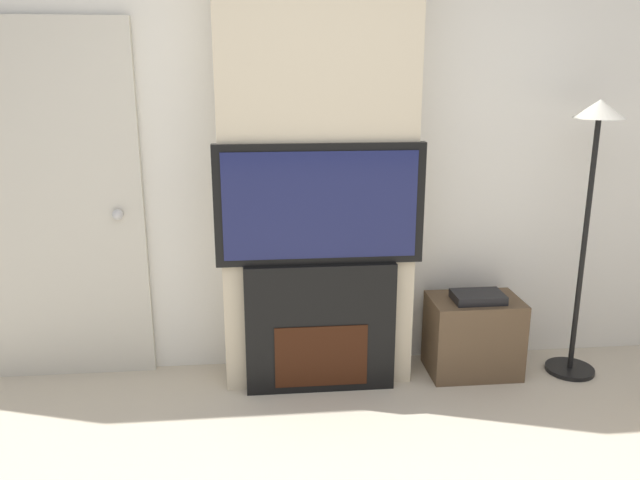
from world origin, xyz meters
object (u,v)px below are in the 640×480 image
object	(u,v)px
fireplace	(320,327)
floor_lamp	(592,178)
television	(320,205)
media_stand	(473,334)

from	to	relation	value
fireplace	floor_lamp	size ratio (longest dim) A/B	0.52
television	floor_lamp	size ratio (longest dim) A/B	0.70
fireplace	media_stand	distance (m)	0.92
television	floor_lamp	xyz separation A→B (m)	(1.50, 0.04, 0.11)
fireplace	television	bearing A→B (deg)	-90.00
fireplace	television	distance (m)	0.69
television	fireplace	bearing A→B (deg)	90.00
television	media_stand	world-z (taller)	television
television	media_stand	bearing A→B (deg)	5.95
television	floor_lamp	bearing A→B (deg)	1.52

